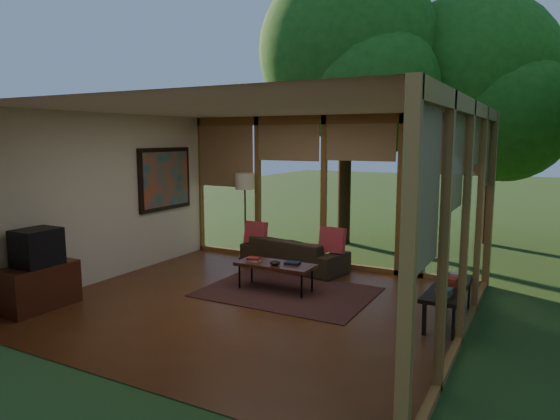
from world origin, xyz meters
The scene contains 25 objects.
floor centered at (0.00, 0.00, 0.00)m, with size 5.50×5.50×0.00m, color brown.
ceiling centered at (0.00, 0.00, 2.70)m, with size 5.50×5.50×0.00m, color silver.
wall_left centered at (-2.75, 0.00, 1.35)m, with size 0.04×5.00×2.70m, color beige.
wall_front centered at (0.00, -2.50, 1.35)m, with size 5.50×0.04×2.70m, color beige.
window_wall_back centered at (0.00, 2.50, 1.35)m, with size 5.50×0.12×2.70m, color olive.
window_wall_right centered at (2.75, 0.00, 1.35)m, with size 0.12×5.00×2.70m, color olive.
tree_nw centered at (-0.39, 4.61, 4.12)m, with size 3.76×3.76×6.01m.
tree_ne centered at (1.92, 6.10, 3.50)m, with size 3.83×3.83×5.42m.
rug centered at (0.19, 0.73, 0.01)m, with size 2.49×1.76×0.01m, color brown.
sofa centered at (-0.35, 2.00, 0.28)m, with size 1.91×0.75×0.56m, color #322819.
pillow_left centered at (-1.10, 1.95, 0.58)m, with size 0.41×0.14×0.41m, color maroon.
pillow_right centered at (0.40, 1.95, 0.59)m, with size 0.43×0.14×0.43m, color maroon.
ct_book_lower centered at (-0.37, 0.68, 0.44)m, with size 0.19×0.14×0.03m, color #BBB4AA.
ct_book_upper centered at (-0.37, 0.68, 0.47)m, with size 0.18×0.14×0.03m, color maroon.
ct_book_side centered at (0.23, 0.81, 0.44)m, with size 0.22×0.16×0.03m, color black.
ct_bowl centered at (0.03, 0.63, 0.46)m, with size 0.16×0.16×0.07m, color black.
media_cabinet centered at (-2.47, -1.49, 0.30)m, with size 0.50×1.00×0.60m, color #4B2114.
television centered at (-2.45, -1.49, 0.85)m, with size 0.45×0.55×0.50m, color black.
console_book_a centered at (2.40, 0.24, 0.50)m, with size 0.24×0.17×0.09m, color #355D53.
console_book_b centered at (2.40, 0.69, 0.51)m, with size 0.22×0.16×0.10m, color maroon.
console_book_c centered at (2.40, 1.09, 0.49)m, with size 0.25×0.18×0.07m, color #BBB4AA.
floor_lamp centered at (-1.48, 2.20, 1.41)m, with size 0.36×0.36×1.65m.
coffee_table centered at (-0.02, 0.73, 0.39)m, with size 1.20×0.50×0.43m.
side_console centered at (2.40, 0.64, 0.41)m, with size 0.60×1.40×0.46m.
wall_painting centered at (-2.71, 1.40, 1.55)m, with size 0.06×1.35×1.15m.
Camera 1 is at (3.52, -5.70, 2.30)m, focal length 32.00 mm.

